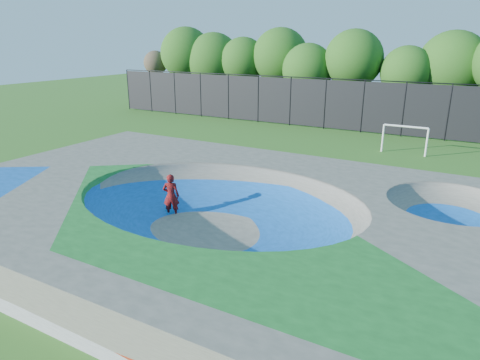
# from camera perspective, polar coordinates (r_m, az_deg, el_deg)

# --- Properties ---
(ground) EXTENTS (120.00, 120.00, 0.00)m
(ground) POSITION_cam_1_polar(r_m,az_deg,el_deg) (16.16, -2.93, -7.01)
(ground) COLOR #2C621B
(ground) RESTS_ON ground
(skate_deck) EXTENTS (22.00, 14.00, 1.50)m
(skate_deck) POSITION_cam_1_polar(r_m,az_deg,el_deg) (15.85, -2.98, -4.56)
(skate_deck) COLOR gray
(skate_deck) RESTS_ON ground
(skater) EXTENTS (0.79, 0.69, 1.81)m
(skater) POSITION_cam_1_polar(r_m,az_deg,el_deg) (17.43, -9.18, -2.08)
(skater) COLOR red
(skater) RESTS_ON ground
(skateboard) EXTENTS (0.81, 0.46, 0.05)m
(skateboard) POSITION_cam_1_polar(r_m,az_deg,el_deg) (17.75, -9.04, -4.75)
(skateboard) COLOR black
(skateboard) RESTS_ON ground
(soccer_goal) EXTENTS (2.75, 0.12, 1.81)m
(soccer_goal) POSITION_cam_1_polar(r_m,az_deg,el_deg) (28.78, 21.15, 5.68)
(soccer_goal) COLOR white
(soccer_goal) RESTS_ON ground
(fence) EXTENTS (48.09, 0.09, 4.04)m
(fence) POSITION_cam_1_polar(r_m,az_deg,el_deg) (34.59, 16.05, 9.53)
(fence) COLOR black
(fence) RESTS_ON ground
(treeline) EXTENTS (52.14, 7.24, 8.25)m
(treeline) POSITION_cam_1_polar(r_m,az_deg,el_deg) (39.33, 18.65, 14.52)
(treeline) COLOR #433121
(treeline) RESTS_ON ground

